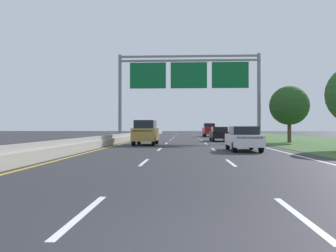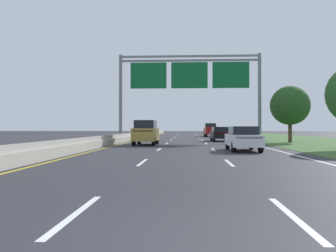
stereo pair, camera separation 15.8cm
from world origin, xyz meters
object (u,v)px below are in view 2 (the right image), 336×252
object	(u,v)px
overhead_sign_gantry	(189,79)
pickup_truck_red	(211,130)
car_white_right_lane_sedan	(243,138)
roadside_tree_mid	(290,105)
car_gold_left_lane_suv	(146,132)
car_black_right_lane_sedan	(220,134)

from	to	relation	value
overhead_sign_gantry	pickup_truck_red	bearing A→B (deg)	80.06
car_white_right_lane_sedan	pickup_truck_red	bearing A→B (deg)	-1.01
pickup_truck_red	roadside_tree_mid	world-z (taller)	roadside_tree_mid
overhead_sign_gantry	car_gold_left_lane_suv	bearing A→B (deg)	-118.27
pickup_truck_red	car_gold_left_lane_suv	size ratio (longest dim) A/B	1.16
car_gold_left_lane_suv	car_black_right_lane_sedan	bearing A→B (deg)	-38.98
overhead_sign_gantry	car_white_right_lane_sedan	world-z (taller)	overhead_sign_gantry
pickup_truck_red	roadside_tree_mid	xyz separation A→B (m)	(6.36, -22.26, 2.61)
car_white_right_lane_sedan	car_black_right_lane_sedan	size ratio (longest dim) A/B	0.99
pickup_truck_red	car_gold_left_lane_suv	world-z (taller)	pickup_truck_red
car_gold_left_lane_suv	car_black_right_lane_sedan	xyz separation A→B (m)	(7.14, 8.74, -0.28)
car_white_right_lane_sedan	roadside_tree_mid	distance (m)	14.61
roadside_tree_mid	car_white_right_lane_sedan	bearing A→B (deg)	-117.53
car_gold_left_lane_suv	roadside_tree_mid	bearing A→B (deg)	-68.57
car_black_right_lane_sedan	roadside_tree_mid	xyz separation A→B (m)	(6.60, -3.42, 2.87)
car_gold_left_lane_suv	roadside_tree_mid	distance (m)	14.96
car_black_right_lane_sedan	roadside_tree_mid	bearing A→B (deg)	-118.80
overhead_sign_gantry	car_white_right_lane_sedan	size ratio (longest dim) A/B	3.41
car_gold_left_lane_suv	car_white_right_lane_sedan	bearing A→B (deg)	-135.77
overhead_sign_gantry	pickup_truck_red	distance (m)	21.59
overhead_sign_gantry	car_white_right_lane_sedan	xyz separation A→B (m)	(3.34, -14.41, -5.78)
pickup_truck_red	car_black_right_lane_sedan	xyz separation A→B (m)	(-0.24, -18.84, -0.26)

